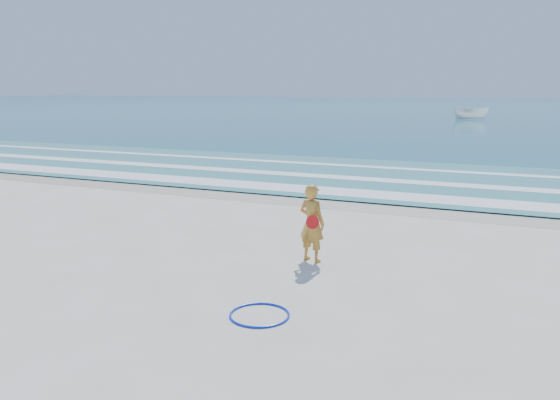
% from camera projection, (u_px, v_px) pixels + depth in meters
% --- Properties ---
extents(ground, '(400.00, 400.00, 0.00)m').
position_uv_depth(ground, '(192.00, 309.00, 8.66)').
color(ground, silver).
rests_on(ground, ground).
extents(wet_sand, '(400.00, 2.40, 0.00)m').
position_uv_depth(wet_sand, '(350.00, 202.00, 16.76)').
color(wet_sand, '#B2A893').
rests_on(wet_sand, ground).
extents(ocean, '(400.00, 190.00, 0.04)m').
position_uv_depth(ocean, '(491.00, 107.00, 103.20)').
color(ocean, '#19727F').
rests_on(ocean, ground).
extents(shallow, '(400.00, 10.00, 0.01)m').
position_uv_depth(shallow, '(385.00, 177.00, 21.25)').
color(shallow, '#59B7AD').
rests_on(shallow, ocean).
extents(foam_near, '(400.00, 1.40, 0.01)m').
position_uv_depth(foam_near, '(361.00, 193.00, 17.92)').
color(foam_near, white).
rests_on(foam_near, shallow).
extents(foam_mid, '(400.00, 0.90, 0.01)m').
position_uv_depth(foam_mid, '(381.00, 180.00, 20.53)').
color(foam_mid, white).
rests_on(foam_mid, shallow).
extents(foam_far, '(400.00, 0.60, 0.01)m').
position_uv_depth(foam_far, '(398.00, 168.00, 23.50)').
color(foam_far, white).
rests_on(foam_far, shallow).
extents(hoop, '(0.95, 0.95, 0.03)m').
position_uv_depth(hoop, '(260.00, 315.00, 8.40)').
color(hoop, '#0C2CD9').
rests_on(hoop, ground).
extents(boat, '(4.16, 2.23, 1.52)m').
position_uv_depth(boat, '(471.00, 113.00, 59.97)').
color(boat, white).
rests_on(boat, ocean).
extents(woman, '(0.66, 0.52, 1.58)m').
position_uv_depth(woman, '(312.00, 223.00, 10.92)').
color(woman, '#C8872F').
rests_on(woman, ground).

